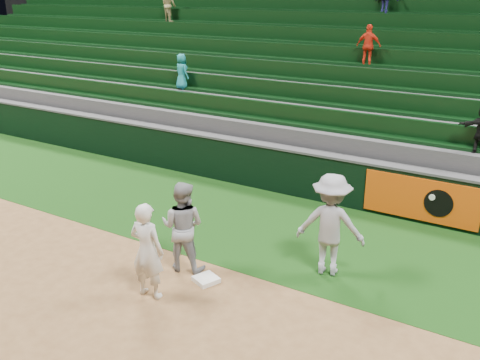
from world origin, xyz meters
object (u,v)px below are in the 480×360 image
object	(u,v)px
base_coach	(331,225)
first_baseman	(147,251)
baserunner	(183,226)
first_base	(206,279)

from	to	relation	value
base_coach	first_baseman	bearing A→B (deg)	31.90
baserunner	first_baseman	bearing A→B (deg)	79.08
first_baseman	baserunner	distance (m)	1.11
first_base	baserunner	world-z (taller)	baserunner
first_base	first_baseman	world-z (taller)	first_baseman
first_base	baserunner	bearing A→B (deg)	163.21
first_base	base_coach	world-z (taller)	base_coach
first_base	base_coach	size ratio (longest dim) A/B	0.20
first_base	baserunner	distance (m)	1.09
baserunner	base_coach	size ratio (longest dim) A/B	0.90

